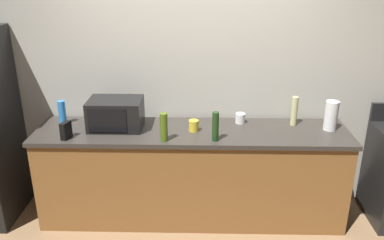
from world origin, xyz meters
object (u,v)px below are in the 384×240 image
(paper_towel_roll, at_px, (331,116))
(bottle_olive_oil, at_px, (164,127))
(mug_yellow, at_px, (194,126))
(cordless_phone, at_px, (66,130))
(microwave, at_px, (116,114))
(bottle_vinegar, at_px, (294,111))
(mug_white, at_px, (240,118))
(bottle_spray_cleaner, at_px, (62,112))
(bottle_wine, at_px, (215,126))

(paper_towel_roll, bearing_deg, bottle_olive_oil, -169.27)
(mug_yellow, bearing_deg, cordless_phone, -170.05)
(cordless_phone, bearing_deg, microwave, 50.61)
(microwave, bearing_deg, bottle_vinegar, 3.82)
(cordless_phone, xyz_separation_m, bottle_olive_oil, (0.85, -0.02, 0.05))
(bottle_vinegar, bearing_deg, mug_white, 175.93)
(cordless_phone, relative_size, bottle_spray_cleaner, 0.66)
(cordless_phone, relative_size, bottle_vinegar, 0.55)
(bottle_vinegar, xyz_separation_m, mug_white, (-0.49, 0.03, -0.09))
(cordless_phone, xyz_separation_m, bottle_wine, (1.28, -0.01, 0.05))
(microwave, xyz_separation_m, bottle_olive_oil, (0.46, -0.28, -0.01))
(bottle_olive_oil, bearing_deg, bottle_vinegar, 18.27)
(paper_towel_roll, height_order, bottle_olive_oil, paper_towel_roll)
(paper_towel_roll, distance_m, bottle_olive_oil, 1.51)
(bottle_wine, xyz_separation_m, mug_yellow, (-0.19, 0.20, -0.08))
(bottle_wine, height_order, mug_yellow, bottle_wine)
(paper_towel_roll, xyz_separation_m, bottle_wine, (-1.05, -0.27, -0.01))
(bottle_spray_cleaner, relative_size, mug_yellow, 2.20)
(paper_towel_roll, relative_size, bottle_wine, 1.05)
(paper_towel_roll, xyz_separation_m, bottle_vinegar, (-0.31, 0.11, 0.00))
(bottle_vinegar, bearing_deg, bottle_wine, -153.26)
(cordless_phone, bearing_deg, mug_yellow, 26.89)
(cordless_phone, distance_m, bottle_spray_cleaner, 0.37)
(cordless_phone, height_order, mug_yellow, cordless_phone)
(bottle_vinegar, height_order, bottle_spray_cleaner, bottle_vinegar)
(mug_white, bearing_deg, mug_yellow, -154.60)
(cordless_phone, distance_m, bottle_olive_oil, 0.85)
(bottle_wine, distance_m, mug_white, 0.48)
(paper_towel_roll, distance_m, cordless_phone, 2.34)
(microwave, xyz_separation_m, paper_towel_roll, (1.95, 0.00, 0.00))
(microwave, height_order, bottle_spray_cleaner, microwave)
(microwave, xyz_separation_m, cordless_phone, (-0.38, -0.25, -0.06))
(paper_towel_roll, xyz_separation_m, bottle_olive_oil, (-1.48, -0.28, -0.01))
(bottle_olive_oil, bearing_deg, paper_towel_roll, 10.73)
(bottle_olive_oil, distance_m, bottle_wine, 0.43)
(bottle_olive_oil, distance_m, bottle_vinegar, 1.24)
(paper_towel_roll, distance_m, bottle_wine, 1.08)
(mug_white, xyz_separation_m, mug_yellow, (-0.44, -0.21, 0.00))
(bottle_spray_cleaner, xyz_separation_m, mug_yellow, (1.23, -0.15, -0.06))
(bottle_olive_oil, relative_size, bottle_vinegar, 0.91)
(paper_towel_roll, height_order, mug_yellow, paper_towel_roll)
(paper_towel_roll, relative_size, bottle_spray_cleaner, 1.20)
(bottle_wine, bearing_deg, bottle_vinegar, 26.74)
(paper_towel_roll, bearing_deg, bottle_spray_cleaner, 178.10)
(bottle_olive_oil, distance_m, mug_yellow, 0.34)
(cordless_phone, distance_m, mug_yellow, 1.11)
(bottle_olive_oil, xyz_separation_m, mug_yellow, (0.25, 0.22, -0.07))
(bottle_vinegar, bearing_deg, mug_yellow, -169.50)
(cordless_phone, distance_m, bottle_wine, 1.28)
(mug_yellow, bearing_deg, paper_towel_roll, 3.00)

